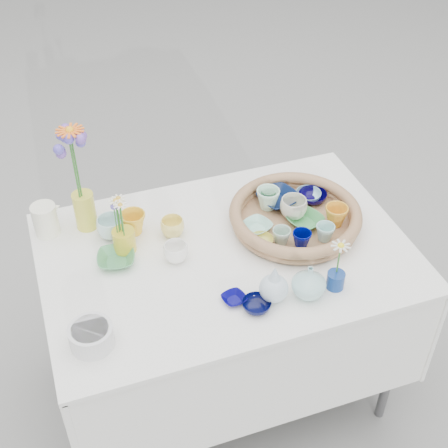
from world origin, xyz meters
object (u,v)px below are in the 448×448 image
object	(u,v)px
wicker_tray	(295,217)
bud_vase_seafoam	(309,282)
tall_vase_yellow	(85,211)
display_table	(226,384)

from	to	relation	value
wicker_tray	bud_vase_seafoam	xyz separation A→B (m)	(-0.10, -0.33, 0.02)
wicker_tray	bud_vase_seafoam	bearing A→B (deg)	-107.16
wicker_tray	tall_vase_yellow	bearing A→B (deg)	161.24
bud_vase_seafoam	tall_vase_yellow	bearing A→B (deg)	136.73
display_table	bud_vase_seafoam	bearing A→B (deg)	-57.51
display_table	bud_vase_seafoam	xyz separation A→B (m)	(0.18, -0.28, 0.82)
display_table	tall_vase_yellow	xyz separation A→B (m)	(-0.43, 0.29, 0.84)
display_table	tall_vase_yellow	distance (m)	0.98
wicker_tray	display_table	bearing A→B (deg)	-169.88
display_table	tall_vase_yellow	size ratio (longest dim) A/B	8.81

